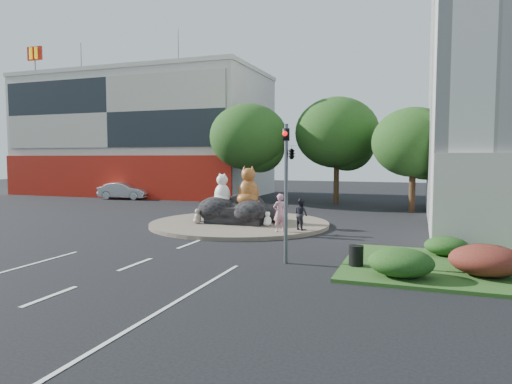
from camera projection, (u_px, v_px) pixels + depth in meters
ground at (135, 265)px, 16.27m from camera, size 120.00×120.00×0.00m
roundabout_island at (240, 224)px, 25.65m from camera, size 10.00×10.00×0.20m
rock_plinth at (240, 214)px, 25.61m from camera, size 3.20×2.60×0.90m
shophouse_block at (144, 135)px, 48.07m from camera, size 25.20×12.30×17.40m
grass_verge at (498, 272)px, 15.03m from camera, size 10.00×6.00×0.12m
tree_left at (250, 140)px, 37.90m from camera, size 6.46×6.46×8.27m
tree_mid at (338, 136)px, 37.39m from camera, size 6.84×6.84×8.76m
tree_right at (414, 146)px, 31.68m from camera, size 5.70×5.70×7.30m
hedge_near_green at (401, 262)px, 14.13m from camera, size 2.00×1.60×0.90m
hedge_red at (486, 260)px, 14.22m from camera, size 2.20×1.76×0.99m
hedge_back_green at (446, 246)px, 17.19m from camera, size 1.60×1.28×0.72m
traffic_light at (289, 163)px, 16.15m from camera, size 0.44×1.24×5.00m
street_lamp at (505, 140)px, 19.11m from camera, size 2.34×0.22×8.06m
cat_white at (222, 189)px, 25.74m from camera, size 1.41×1.34×1.86m
cat_tabby at (248, 186)px, 25.40m from camera, size 1.55×1.41×2.26m
kitten_calico at (197, 216)px, 25.01m from camera, size 0.65×0.62×0.84m
kitten_white at (268, 218)px, 24.09m from camera, size 0.61×0.59×0.79m
pedestrian_pink at (280, 213)px, 22.24m from camera, size 0.80×0.79×1.85m
pedestrian_dark at (301, 214)px, 22.78m from camera, size 0.98×0.94×1.59m
parked_car at (124, 191)px, 41.74m from camera, size 4.78×2.22×1.52m
litter_bin at (356, 256)px, 15.59m from camera, size 0.61×0.61×0.69m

